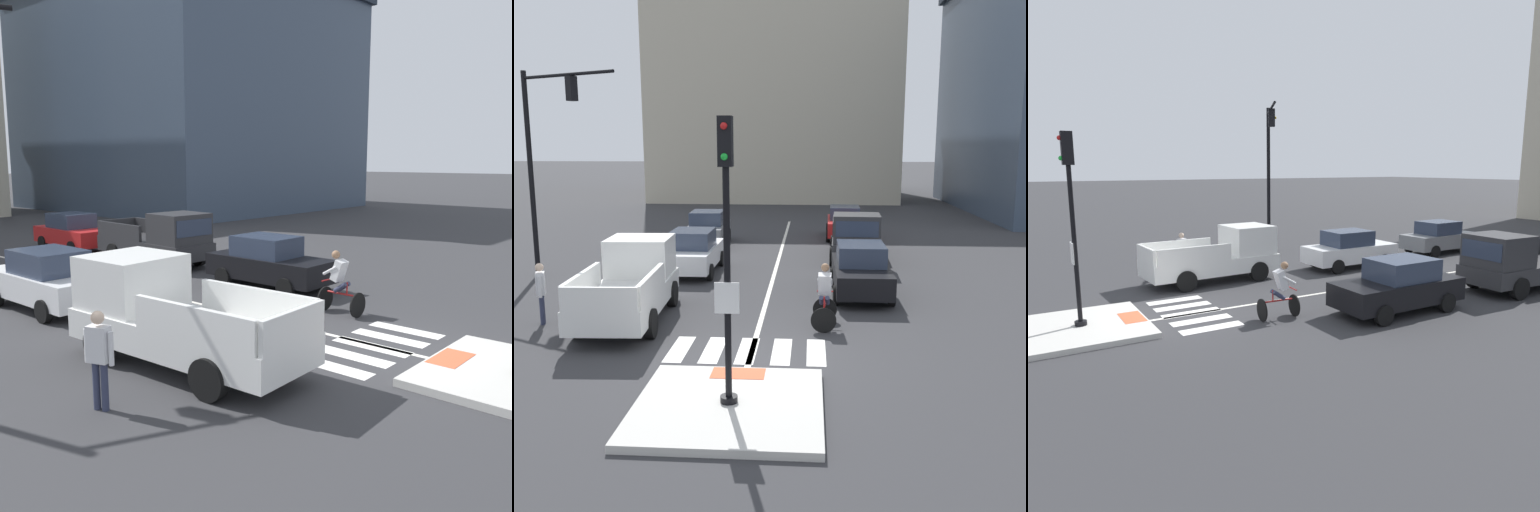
{
  "view_description": "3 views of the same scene",
  "coord_description": "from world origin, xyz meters",
  "views": [
    {
      "loc": [
        -10.78,
        -5.45,
        4.06
      ],
      "look_at": [
        -0.49,
        3.52,
        1.75
      ],
      "focal_mm": 40.44,
      "sensor_mm": 36.0,
      "label": 1
    },
    {
      "loc": [
        1.45,
        -12.49,
        4.79
      ],
      "look_at": [
        0.22,
        5.06,
        1.42
      ],
      "focal_mm": 41.18,
      "sensor_mm": 36.0,
      "label": 2
    },
    {
      "loc": [
        13.56,
        -4.21,
        4.36
      ],
      "look_at": [
        -0.53,
        4.16,
        1.34
      ],
      "focal_mm": 33.93,
      "sensor_mm": 36.0,
      "label": 3
    }
  ],
  "objects": [
    {
      "name": "pickup_truck_charcoal_eastbound_far",
      "position": [
        3.3,
        11.63,
        0.98
      ],
      "size": [
        2.24,
        5.18,
        2.08
      ],
      "color": "#2D2D30",
      "rests_on": "ground"
    },
    {
      "name": "building_corner_right",
      "position": [
        -1.75,
        43.94,
        9.89
      ],
      "size": [
        21.1,
        19.82,
        19.73
      ],
      "color": "beige",
      "rests_on": "ground"
    },
    {
      "name": "car_grey_westbound_distant",
      "position": [
        -3.48,
        15.18,
        0.81
      ],
      "size": [
        1.94,
        4.15,
        1.64
      ],
      "color": "slate",
      "rests_on": "ground"
    },
    {
      "name": "cyclist",
      "position": [
        1.84,
        2.63,
        0.87
      ],
      "size": [
        0.72,
        1.12,
        1.68
      ],
      "color": "black",
      "rests_on": "ground"
    },
    {
      "name": "traffic_light_mast",
      "position": [
        -7.93,
        7.71,
        4.67
      ],
      "size": [
        3.9,
        1.91,
        7.29
      ],
      "color": "black",
      "rests_on": "ground"
    },
    {
      "name": "crosswalk_stripe_c",
      "position": [
        0.0,
        0.58,
        0.0
      ],
      "size": [
        0.44,
        1.8,
        0.01
      ],
      "primitive_type": "cube",
      "color": "silver",
      "rests_on": "ground"
    },
    {
      "name": "car_white_westbound_far",
      "position": [
        -2.94,
        8.92,
        0.81
      ],
      "size": [
        1.85,
        4.1,
        1.64
      ],
      "color": "white",
      "rests_on": "ground"
    },
    {
      "name": "signal_pole",
      "position": [
        0.0,
        -2.55,
        3.21
      ],
      "size": [
        0.44,
        0.38,
        5.1
      ],
      "color": "black",
      "rests_on": "traffic_island"
    },
    {
      "name": "car_red_eastbound_distant",
      "position": [
        3.17,
        17.63,
        0.81
      ],
      "size": [
        1.92,
        4.14,
        1.64
      ],
      "color": "red",
      "rests_on": "ground"
    },
    {
      "name": "tactile_pad_front",
      "position": [
        0.0,
        -1.19,
        0.15
      ],
      "size": [
        1.1,
        0.6,
        0.01
      ],
      "primitive_type": "cube",
      "color": "#DB5B38",
      "rests_on": "traffic_island"
    },
    {
      "name": "pedestrian_at_curb_left",
      "position": [
        -5.75,
        2.29,
        0.98
      ],
      "size": [
        0.33,
        0.52,
        1.67
      ],
      "color": "#2D334C",
      "rests_on": "ground"
    },
    {
      "name": "crosswalk_stripe_b",
      "position": [
        -0.81,
        0.58,
        0.0
      ],
      "size": [
        0.44,
        1.8,
        0.01
      ],
      "primitive_type": "cube",
      "color": "silver",
      "rests_on": "ground"
    },
    {
      "name": "pickup_truck_white_westbound_near",
      "position": [
        -3.52,
        3.15,
        0.98
      ],
      "size": [
        2.25,
        5.19,
        2.08
      ],
      "color": "white",
      "rests_on": "ground"
    },
    {
      "name": "car_black_eastbound_mid",
      "position": [
        3.07,
        6.07,
        0.81
      ],
      "size": [
        1.86,
        4.1,
        1.64
      ],
      "color": "black",
      "rests_on": "ground"
    },
    {
      "name": "ground_plane",
      "position": [
        0.0,
        0.0,
        0.0
      ],
      "size": [
        300.0,
        300.0,
        0.0
      ],
      "primitive_type": "plane",
      "color": "#333335"
    },
    {
      "name": "crosswalk_stripe_a",
      "position": [
        -1.62,
        0.58,
        0.0
      ],
      "size": [
        0.44,
        1.8,
        0.01
      ],
      "primitive_type": "cube",
      "color": "silver",
      "rests_on": "ground"
    },
    {
      "name": "crosswalk_stripe_d",
      "position": [
        0.81,
        0.58,
        0.0
      ],
      "size": [
        0.44,
        1.8,
        0.01
      ],
      "primitive_type": "cube",
      "color": "silver",
      "rests_on": "ground"
    },
    {
      "name": "traffic_island",
      "position": [
        0.0,
        -2.54,
        0.07
      ],
      "size": [
        3.43,
        3.41,
        0.15
      ],
      "primitive_type": "cube",
      "color": "beige",
      "rests_on": "ground"
    },
    {
      "name": "crosswalk_stripe_e",
      "position": [
        1.62,
        0.58,
        0.0
      ],
      "size": [
        0.44,
        1.8,
        0.01
      ],
      "primitive_type": "cube",
      "color": "silver",
      "rests_on": "ground"
    },
    {
      "name": "lane_centre_line",
      "position": [
        0.11,
        10.0,
        0.0
      ],
      "size": [
        0.14,
        28.0,
        0.01
      ],
      "primitive_type": "cube",
      "color": "silver",
      "rests_on": "ground"
    }
  ]
}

